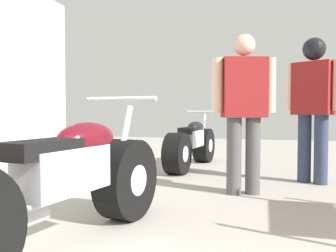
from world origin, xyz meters
The scene contains 5 objects.
ground_plane centered at (0.00, 3.16, 0.00)m, with size 15.88×15.88×0.00m, color #A8A399.
motorcycle_maroon_cruiser centered at (-0.50, 1.93, 0.39)m, with size 0.69×2.04×0.95m.
motorcycle_black_naked centered at (-0.39, 5.30, 0.34)m, with size 0.56×1.83×0.85m.
mechanic_in_blue centered at (0.46, 3.77, 0.91)m, with size 0.65×0.35×1.61m.
mechanic_with_helmet centered at (1.21, 4.55, 1.01)m, with size 0.62×0.44×1.69m.
Camera 1 is at (0.67, 0.05, 0.84)m, focal length 38.68 mm.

